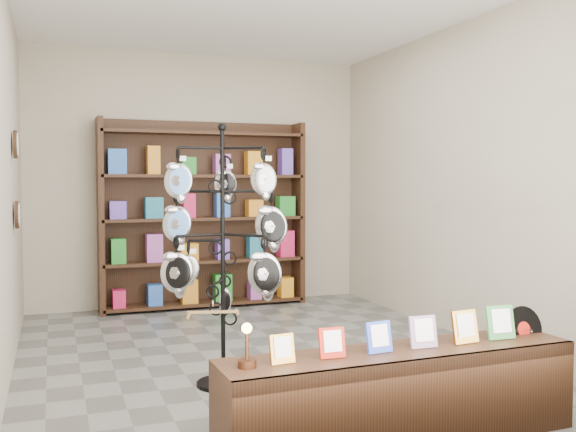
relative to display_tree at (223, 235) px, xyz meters
name	(u,v)px	position (x,y,z in m)	size (l,w,h in m)	color
ground	(265,355)	(0.54, 0.66, -1.10)	(5.00, 5.00, 0.00)	slate
room_envelope	(265,138)	(0.54, 0.66, 0.75)	(5.00, 5.00, 5.00)	#B6A792
display_tree	(223,235)	(0.00, 0.00, 0.00)	(1.02, 1.01, 1.90)	black
front_shelf	(401,395)	(0.70, -1.32, -0.83)	(2.14, 0.49, 0.75)	black
back_shelving	(204,220)	(0.54, 2.96, -0.07)	(2.42, 0.36, 2.20)	black
wall_clocks	(16,180)	(-1.43, 1.46, 0.40)	(0.03, 0.24, 0.84)	black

